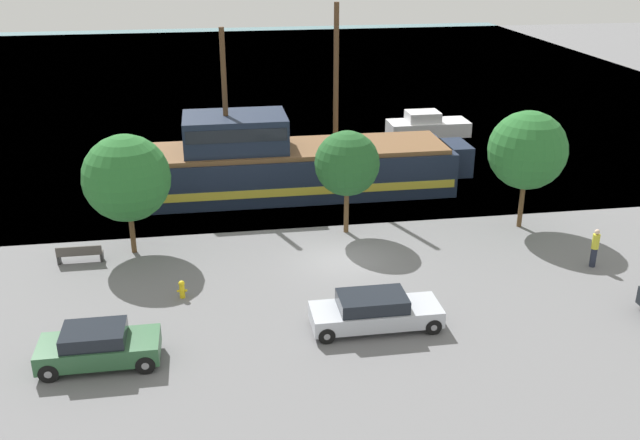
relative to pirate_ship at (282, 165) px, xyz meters
The scene contains 12 objects.
ground_plane 9.60m from the pirate_ship, 79.27° to the right, with size 160.00×160.00×0.00m, color slate.
water_surface 34.81m from the pirate_ship, 87.10° to the left, with size 80.00×80.00×0.00m, color slate.
pirate_ship is the anchor object (origin of this frame).
moored_boat_dockside 15.97m from the pirate_ship, 42.02° to the left, with size 5.85×2.36×1.77m.
parked_car_curb_front 15.48m from the pirate_ship, 83.28° to the right, with size 4.91×1.86×1.38m.
parked_car_curb_mid 18.21m from the pirate_ship, 116.69° to the right, with size 4.10×1.84×1.43m.
fire_hydrant 13.05m from the pirate_ship, 114.74° to the right, with size 0.42×0.25×0.76m.
bench_promenade_east 12.73m from the pirate_ship, 142.51° to the right, with size 2.00×0.45×0.85m.
pedestrian_walking_near 17.29m from the pirate_ship, 42.82° to the right, with size 0.32×0.32×1.80m.
tree_row_east 10.55m from the pirate_ship, 138.33° to the right, with size 3.96×3.96×5.64m.
tree_row_mideast 6.88m from the pirate_ship, 67.65° to the right, with size 3.16×3.16×5.16m.
tree_row_midwest 13.44m from the pirate_ship, 30.96° to the right, with size 3.86×3.86×5.95m.
Camera 1 is at (-5.72, -28.94, 14.03)m, focal length 40.00 mm.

